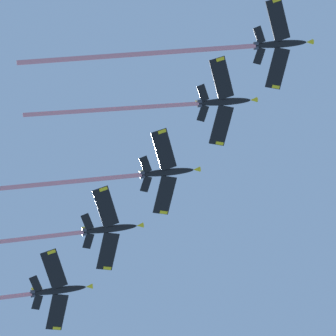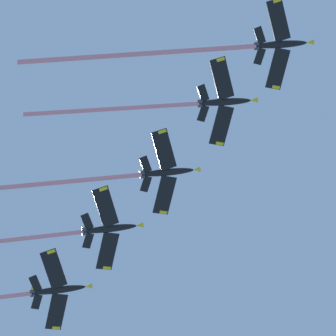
# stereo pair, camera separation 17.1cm
# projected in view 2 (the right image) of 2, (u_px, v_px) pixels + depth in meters

# --- Properties ---
(jet_lead) EXTENTS (47.12, 45.86, 16.04)m
(jet_lead) POSITION_uv_depth(u_px,v_px,m) (211.00, 49.00, 152.15)
(jet_lead) COLOR black
(jet_second) EXTENTS (38.37, 36.47, 12.88)m
(jet_second) POSITION_uv_depth(u_px,v_px,m) (183.00, 105.00, 154.54)
(jet_second) COLOR black
(jet_third) EXTENTS (42.17, 40.06, 15.62)m
(jet_third) POSITION_uv_depth(u_px,v_px,m) (112.00, 177.00, 154.98)
(jet_third) COLOR black
(jet_fourth) EXTENTS (43.07, 41.04, 15.86)m
(jet_fourth) POSITION_uv_depth(u_px,v_px,m) (55.00, 235.00, 154.68)
(jet_fourth) COLOR black
(jet_fifth) EXTENTS (41.29, 39.18, 14.45)m
(jet_fifth) POSITION_uv_depth(u_px,v_px,m) (7.00, 296.00, 156.29)
(jet_fifth) COLOR black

